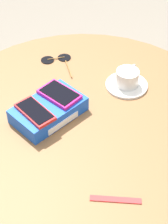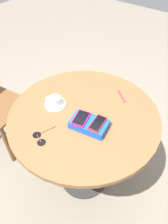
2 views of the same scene
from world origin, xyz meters
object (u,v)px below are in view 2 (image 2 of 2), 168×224
(sunglasses, at_px, (40,138))
(phone_red, at_px, (98,123))
(phone_magenta, at_px, (81,118))
(lanyard_strap, at_px, (122,96))
(coffee_cup, at_px, (55,101))
(round_table, at_px, (84,128))
(saucer, at_px, (56,104))
(phone_box, at_px, (89,124))

(sunglasses, bearing_deg, phone_red, -132.78)
(phone_red, xyz_separation_m, sunglasses, (0.22, 0.24, -0.05))
(phone_magenta, relative_size, lanyard_strap, 1.07)
(coffee_cup, bearing_deg, round_table, -168.69)
(phone_magenta, bearing_deg, saucer, -9.36)
(phone_box, distance_m, phone_magenta, 0.06)
(saucer, distance_m, coffee_cup, 0.03)
(saucer, xyz_separation_m, sunglasses, (-0.11, 0.26, -0.00))
(phone_red, distance_m, saucer, 0.34)
(lanyard_strap, height_order, sunglasses, sunglasses)
(round_table, distance_m, phone_magenta, 0.20)
(phone_box, xyz_separation_m, sunglasses, (0.17, 0.23, -0.02))
(round_table, distance_m, phone_red, 0.23)
(round_table, bearing_deg, phone_red, 158.51)
(lanyard_strap, bearing_deg, phone_box, 86.62)
(round_table, height_order, saucer, saucer)
(phone_red, relative_size, lanyard_strap, 1.04)
(coffee_cup, height_order, sunglasses, coffee_cup)
(saucer, height_order, coffee_cup, coffee_cup)
(phone_red, relative_size, sunglasses, 0.82)
(saucer, height_order, sunglasses, saucer)
(phone_magenta, distance_m, lanyard_strap, 0.37)
(phone_box, relative_size, lanyard_strap, 1.81)
(phone_red, bearing_deg, lanyard_strap, -84.95)
(round_table, bearing_deg, phone_box, 142.80)
(phone_box, bearing_deg, sunglasses, 53.11)
(round_table, bearing_deg, lanyard_strap, -110.22)
(phone_box, xyz_separation_m, phone_red, (-0.05, -0.01, 0.03))
(phone_box, distance_m, lanyard_strap, 0.35)
(phone_red, height_order, sunglasses, phone_red)
(coffee_cup, distance_m, lanyard_strap, 0.45)
(coffee_cup, bearing_deg, phone_box, 175.27)
(round_table, height_order, phone_red, phone_red)
(phone_red, bearing_deg, sunglasses, 47.22)
(round_table, height_order, phone_box, phone_box)
(phone_box, bearing_deg, coffee_cup, -4.73)
(phone_magenta, bearing_deg, phone_red, -165.82)
(phone_magenta, xyz_separation_m, sunglasses, (0.13, 0.22, -0.05))
(phone_box, height_order, lanyard_strap, phone_box)
(round_table, distance_m, sunglasses, 0.34)
(lanyard_strap, bearing_deg, coffee_cup, 46.69)
(phone_red, relative_size, saucer, 0.95)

